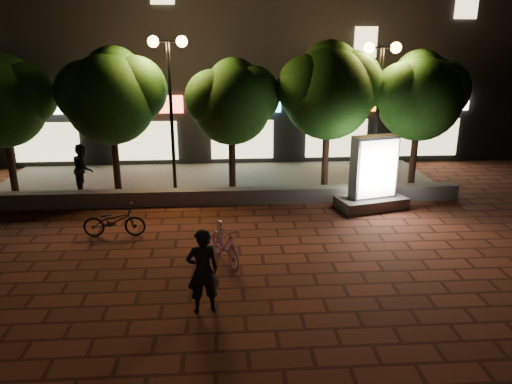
{
  "coord_description": "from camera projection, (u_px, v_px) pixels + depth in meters",
  "views": [
    {
      "loc": [
        0.2,
        -11.14,
        5.26
      ],
      "look_at": [
        1.07,
        1.5,
        1.18
      ],
      "focal_mm": 34.14,
      "sensor_mm": 36.0,
      "label": 1
    }
  ],
  "objects": [
    {
      "name": "ground",
      "position": [
        218.0,
        256.0,
        12.18
      ],
      "size": [
        80.0,
        80.0,
        0.0
      ],
      "primitive_type": "plane",
      "color": "#5F2A1E",
      "rests_on": "ground"
    },
    {
      "name": "retaining_wall",
      "position": [
        218.0,
        196.0,
        15.9
      ],
      "size": [
        16.0,
        0.45,
        0.5
      ],
      "primitive_type": "cube",
      "color": "slate",
      "rests_on": "ground"
    },
    {
      "name": "scooter_parked",
      "position": [
        114.0,
        221.0,
        13.25
      ],
      "size": [
        1.69,
        0.6,
        0.88
      ],
      "primitive_type": "imported",
      "rotation": [
        0.0,
        0.0,
        1.56
      ],
      "color": "black",
      "rests_on": "ground"
    },
    {
      "name": "scooter_pink",
      "position": [
        225.0,
        244.0,
        11.68
      ],
      "size": [
        1.05,
        1.69,
        0.98
      ],
      "primitive_type": "imported",
      "rotation": [
        0.0,
        0.0,
        0.39
      ],
      "color": "#BF80A8",
      "rests_on": "ground"
    },
    {
      "name": "building_block",
      "position": [
        217.0,
        41.0,
        22.98
      ],
      "size": [
        28.0,
        8.12,
        11.3
      ],
      "color": "black",
      "rests_on": "ground"
    },
    {
      "name": "tree_left",
      "position": [
        112.0,
        93.0,
        16.08
      ],
      "size": [
        3.6,
        3.0,
        4.89
      ],
      "color": "black",
      "rests_on": "sidewalk"
    },
    {
      "name": "tree_mid",
      "position": [
        233.0,
        99.0,
        16.41
      ],
      "size": [
        3.24,
        2.7,
        4.5
      ],
      "color": "black",
      "rests_on": "sidewalk"
    },
    {
      "name": "tree_far_right",
      "position": [
        421.0,
        93.0,
        16.79
      ],
      "size": [
        3.48,
        2.9,
        4.76
      ],
      "color": "black",
      "rests_on": "sidewalk"
    },
    {
      "name": "tree_far_left",
      "position": [
        3.0,
        99.0,
        15.9
      ],
      "size": [
        3.36,
        2.8,
        4.63
      ],
      "color": "black",
      "rests_on": "sidewalk"
    },
    {
      "name": "ad_kiosk",
      "position": [
        373.0,
        180.0,
        15.29
      ],
      "size": [
        2.36,
        1.6,
        2.34
      ],
      "color": "slate",
      "rests_on": "ground"
    },
    {
      "name": "tree_right",
      "position": [
        330.0,
        88.0,
        16.52
      ],
      "size": [
        3.72,
        3.1,
        5.07
      ],
      "color": "black",
      "rests_on": "sidewalk"
    },
    {
      "name": "rider",
      "position": [
        203.0,
        271.0,
        9.49
      ],
      "size": [
        0.72,
        0.56,
        1.76
      ],
      "primitive_type": "imported",
      "rotation": [
        0.0,
        0.0,
        3.37
      ],
      "color": "black",
      "rests_on": "ground"
    },
    {
      "name": "street_lamp_left",
      "position": [
        169.0,
        75.0,
        15.78
      ],
      "size": [
        1.26,
        0.36,
        5.18
      ],
      "color": "black",
      "rests_on": "sidewalk"
    },
    {
      "name": "sidewalk",
      "position": [
        219.0,
        181.0,
        18.34
      ],
      "size": [
        16.0,
        5.0,
        0.08
      ],
      "primitive_type": "cube",
      "color": "slate",
      "rests_on": "ground"
    },
    {
      "name": "pedestrian",
      "position": [
        83.0,
        169.0,
        16.56
      ],
      "size": [
        0.75,
        0.91,
        1.72
      ],
      "primitive_type": "imported",
      "rotation": [
        0.0,
        0.0,
        1.69
      ],
      "color": "black",
      "rests_on": "sidewalk"
    },
    {
      "name": "street_lamp_right",
      "position": [
        380.0,
        78.0,
        16.28
      ],
      "size": [
        1.26,
        0.36,
        4.98
      ],
      "color": "black",
      "rests_on": "sidewalk"
    }
  ]
}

